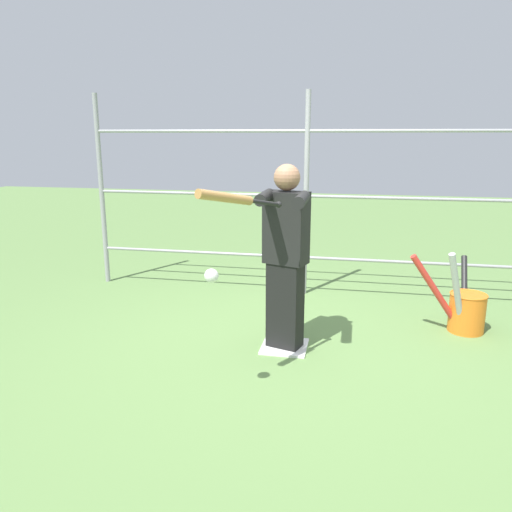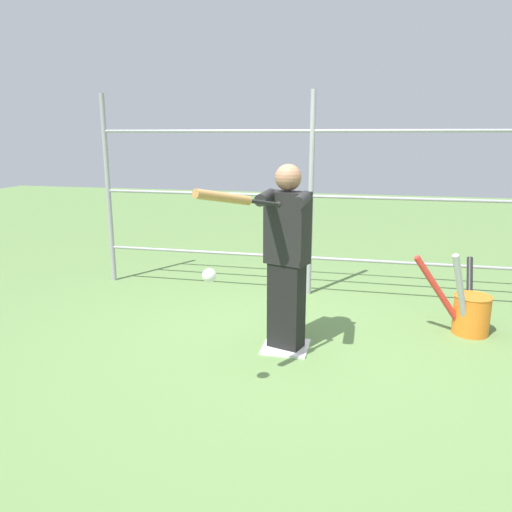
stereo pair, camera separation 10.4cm
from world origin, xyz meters
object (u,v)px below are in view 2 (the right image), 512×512
batter (287,253)px  bat_bucket (469,311)px  softball_in_flight (209,275)px  baseball_bat_swinging (231,198)px

batter → bat_bucket: batter is taller
batter → softball_in_flight: 1.09m
batter → baseball_bat_swinging: size_ratio=2.21×
batter → softball_in_flight: size_ratio=16.90×
batter → baseball_bat_swinging: (0.25, 0.84, 0.56)m
batter → baseball_bat_swinging: batter is taller
softball_in_flight → bat_bucket: softball_in_flight is taller
batter → bat_bucket: bearing=-155.6°
baseball_bat_swinging → softball_in_flight: baseball_bat_swinging is taller
softball_in_flight → batter: bearing=-108.9°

